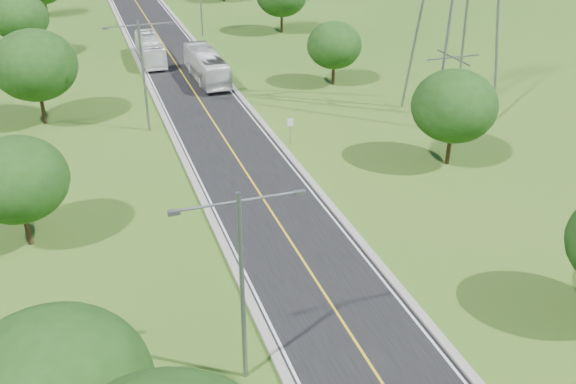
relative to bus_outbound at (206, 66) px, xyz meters
name	(u,v)px	position (x,y,z in m)	size (l,w,h in m)	color
ground	(184,77)	(-2.21, 2.11, -1.69)	(260.00, 260.00, 0.00)	#2D5618
road	(175,62)	(-2.21, 8.11, -1.66)	(8.00, 150.00, 0.06)	black
curb_left	(139,65)	(-6.46, 8.11, -1.58)	(0.50, 150.00, 0.22)	gray
curb_right	(209,59)	(2.04, 8.11, -1.58)	(0.50, 150.00, 0.22)	gray
speed_limit_sign	(290,127)	(2.99, -19.91, -0.08)	(0.55, 0.09, 2.40)	slate
streetlight_near_left	(242,274)	(-8.21, -45.89, 4.26)	(5.90, 0.25, 10.00)	slate
streetlight_mid_left	(143,67)	(-8.21, -12.89, 4.26)	(5.90, 0.25, 10.00)	slate
tree_lb	(17,179)	(-18.21, -29.89, 2.96)	(6.30, 6.30, 7.33)	black
tree_lc	(35,65)	(-17.21, -7.89, 3.89)	(7.56, 7.56, 8.79)	black
tree_ld	(20,18)	(-19.21, 16.11, 3.27)	(6.72, 6.72, 7.82)	black
tree_rb	(454,106)	(13.79, -27.89, 3.27)	(6.72, 6.72, 7.82)	black
tree_rc	(334,45)	(12.79, -5.89, 2.65)	(5.88, 5.88, 6.84)	black
bus_outbound	(206,66)	(0.00, 0.00, 0.00)	(2.73, 11.67, 3.25)	white
bus_inbound	(150,49)	(-4.86, 9.46, -0.13)	(2.52, 10.75, 3.00)	white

